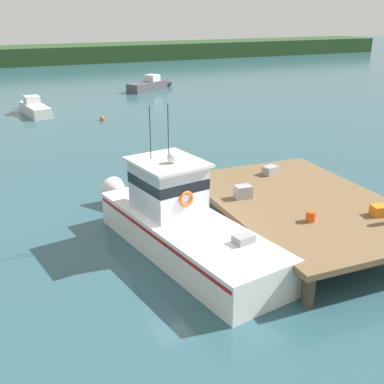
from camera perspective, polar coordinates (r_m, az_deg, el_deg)
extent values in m
plane|color=#2D5660|center=(16.52, -1.30, -7.32)|extent=(200.00, 200.00, 0.00)
cylinder|color=#4C3D2D|center=(14.11, 13.55, -10.99)|extent=(0.36, 0.36, 1.00)
cylinder|color=#4C3D2D|center=(20.52, 0.20, 0.07)|extent=(0.36, 0.36, 1.00)
cylinder|color=#4C3D2D|center=(22.93, 12.26, 1.87)|extent=(0.36, 0.36, 1.00)
cube|color=brown|center=(18.18, 12.90, -1.29)|extent=(6.00, 9.00, 0.20)
cube|color=white|center=(16.25, -0.53, -5.63)|extent=(4.02, 8.33, 1.10)
cone|color=white|center=(20.17, -8.24, -0.39)|extent=(1.43, 1.98, 1.10)
cube|color=#A31919|center=(16.05, -0.53, -4.20)|extent=(4.01, 8.18, 0.12)
cube|color=white|center=(15.98, -0.53, -3.68)|extent=(4.06, 8.34, 0.12)
cube|color=silver|center=(16.60, -2.83, 0.40)|extent=(2.29, 2.53, 1.80)
cube|color=black|center=(16.49, -2.85, 1.43)|extent=(2.32, 2.55, 0.36)
cube|color=silver|center=(16.29, -2.89, 3.53)|extent=(2.59, 2.87, 0.10)
sphere|color=white|center=(15.97, -2.35, 4.05)|extent=(0.36, 0.36, 0.36)
cylinder|color=black|center=(16.28, -4.94, 6.94)|extent=(0.03, 0.03, 1.80)
cylinder|color=black|center=(16.62, -2.82, 7.29)|extent=(0.03, 0.03, 1.80)
cube|color=#939399|center=(14.65, 6.06, -5.71)|extent=(0.67, 0.55, 0.36)
torus|color=orange|center=(13.76, 4.58, -8.10)|extent=(0.66, 0.66, 0.12)
torus|color=#EA5119|center=(15.70, -0.67, -0.81)|extent=(0.55, 0.20, 0.54)
cube|color=#9E9EA3|center=(17.97, 6.03, 0.03)|extent=(0.63, 0.48, 0.47)
cube|color=#9E9EA3|center=(20.70, 9.19, 2.55)|extent=(0.70, 0.58, 0.34)
cube|color=orange|center=(17.63, 21.25, -2.01)|extent=(0.68, 0.55, 0.34)
cylinder|color=#E04C19|center=(16.44, 13.78, -2.79)|extent=(0.32, 0.32, 0.34)
cube|color=#4C4C51|center=(49.17, -5.27, 12.26)|extent=(4.65, 3.62, 0.83)
cone|color=#4C4C51|center=(51.33, -3.15, 12.69)|extent=(1.41, 1.30, 0.83)
cube|color=silver|center=(49.67, -4.69, 13.21)|extent=(1.58, 1.59, 0.62)
cube|color=silver|center=(39.53, -17.91, 9.16)|extent=(2.04, 4.40, 0.77)
cone|color=silver|center=(42.05, -18.89, 9.71)|extent=(0.94, 1.17, 0.77)
cube|color=silver|center=(40.12, -18.31, 10.26)|extent=(1.24, 1.22, 0.58)
sphere|color=#EA5B19|center=(36.47, -10.53, 8.53)|extent=(0.32, 0.32, 0.32)
cube|color=#284723|center=(76.02, -19.35, 14.90)|extent=(120.00, 8.00, 2.40)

